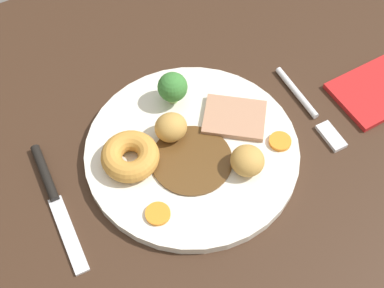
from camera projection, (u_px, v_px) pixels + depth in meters
dining_table at (225, 163)px, 70.51cm from camera, size 120.00×84.00×3.60cm
dinner_plate at (192, 151)px, 68.55cm from camera, size 27.54×27.54×1.40cm
gravy_pool at (192, 160)px, 66.84cm from camera, size 10.31×10.31×0.30cm
meat_slice_main at (234, 118)px, 70.14cm from camera, size 10.19×9.87×0.80cm
yorkshire_pudding at (130, 156)px, 65.73cm from camera, size 7.31×7.31×2.68cm
roast_potato_left at (247, 161)px, 64.96cm from camera, size 4.83×4.88×3.39cm
roast_potato_right at (171, 127)px, 67.47cm from camera, size 4.58×4.28×3.76cm
carrot_coin_front at (158, 214)px, 62.65cm from camera, size 3.03×3.03×0.44cm
carrot_coin_back at (280, 141)px, 68.21cm from camera, size 2.88×2.88×0.56cm
broccoli_floret at (173, 87)px, 69.96cm from camera, size 4.00×4.00×4.82cm
fork at (310, 110)px, 72.62cm from camera, size 2.08×15.27×0.90cm
knife at (53, 195)px, 65.36cm from camera, size 2.32×18.55×1.20cm
folded_napkin at (374, 92)px, 74.32cm from camera, size 11.23×9.28×0.80cm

